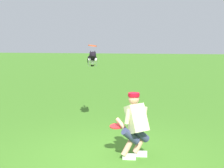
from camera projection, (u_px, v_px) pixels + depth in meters
ground_plane at (111, 159)px, 6.54m from camera, size 60.00×60.00×0.00m
person at (135, 124)px, 6.49m from camera, size 0.71×0.56×1.29m
dog at (92, 60)px, 8.74m from camera, size 0.38×1.02×0.53m
frisbee_flying at (92, 46)px, 8.38m from camera, size 0.23×0.22×0.05m
frisbee_held at (117, 126)px, 6.63m from camera, size 0.28×0.28×0.05m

